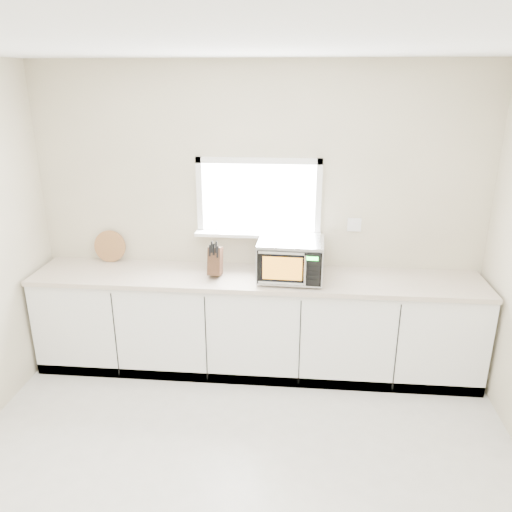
# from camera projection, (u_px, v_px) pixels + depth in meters

# --- Properties ---
(back_wall) EXTENTS (4.00, 0.17, 2.70)m
(back_wall) POSITION_uv_depth(u_px,v_px,m) (259.00, 217.00, 4.47)
(back_wall) COLOR beige
(back_wall) RESTS_ON ground
(cabinets) EXTENTS (3.92, 0.60, 0.88)m
(cabinets) POSITION_uv_depth(u_px,v_px,m) (256.00, 325.00, 4.51)
(cabinets) COLOR white
(cabinets) RESTS_ON ground
(countertop) EXTENTS (3.92, 0.64, 0.04)m
(countertop) POSITION_uv_depth(u_px,v_px,m) (256.00, 278.00, 4.34)
(countertop) COLOR beige
(countertop) RESTS_ON cabinets
(microwave) EXTENTS (0.56, 0.47, 0.35)m
(microwave) POSITION_uv_depth(u_px,v_px,m) (291.00, 259.00, 4.20)
(microwave) COLOR black
(microwave) RESTS_ON countertop
(knife_block) EXTENTS (0.11, 0.23, 0.33)m
(knife_block) POSITION_uv_depth(u_px,v_px,m) (215.00, 260.00, 4.29)
(knife_block) COLOR #452618
(knife_block) RESTS_ON countertop
(cutting_board) EXTENTS (0.30, 0.07, 0.29)m
(cutting_board) POSITION_uv_depth(u_px,v_px,m) (110.00, 246.00, 4.64)
(cutting_board) COLOR #9E603D
(cutting_board) RESTS_ON countertop
(coffee_grinder) EXTENTS (0.14, 0.14, 0.21)m
(coffee_grinder) POSITION_uv_depth(u_px,v_px,m) (271.00, 265.00, 4.29)
(coffee_grinder) COLOR #B0B2B8
(coffee_grinder) RESTS_ON countertop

